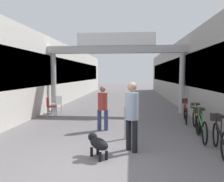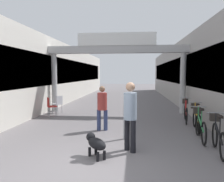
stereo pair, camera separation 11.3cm
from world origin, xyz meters
TOP-DOWN VIEW (x-y plane):
  - ground_plane at (0.00, 0.00)m, footprint 80.00×80.00m
  - storefront_left at (-5.09, 11.00)m, footprint 3.00×26.00m
  - storefront_right at (5.09, 11.00)m, footprint 3.00×26.00m
  - arcade_sign_gateway at (0.00, 6.84)m, footprint 7.40×0.47m
  - pedestrian_with_dog at (0.81, 1.09)m, footprint 0.48×0.48m
  - pedestrian_companion at (-0.22, 3.12)m, footprint 0.39×0.37m
  - dog_on_leash at (-0.01, 0.61)m, footprint 0.67×0.73m
  - bicycle_black_nearest at (3.03, 1.27)m, footprint 0.48×1.67m
  - bicycle_green_second at (2.92, 2.39)m, footprint 0.46×1.69m
  - bicycle_orange_third at (3.12, 3.51)m, footprint 0.46×1.68m
  - bicycle_red_farthest at (3.07, 4.93)m, footprint 0.48×1.67m
  - bollard_post_metal at (0.63, 2.15)m, footprint 0.10×0.10m
  - cafe_chair_red_nearer at (-3.01, 5.40)m, footprint 0.55×0.55m
  - cafe_chair_aluminium_farther at (-2.94, 6.23)m, footprint 0.55×0.55m

SIDE VIEW (x-z plane):
  - ground_plane at x=0.00m, z-range 0.00..0.00m
  - dog_on_leash at x=-0.01m, z-range 0.07..0.62m
  - bicycle_black_nearest at x=3.03m, z-range -0.05..0.93m
  - bicycle_green_second at x=2.92m, z-range -0.05..0.93m
  - bicycle_orange_third at x=3.12m, z-range -0.05..0.93m
  - bicycle_red_farthest at x=3.07m, z-range -0.05..0.93m
  - bollard_post_metal at x=0.63m, z-range 0.01..1.04m
  - cafe_chair_red_nearer at x=-3.01m, z-range 0.10..0.99m
  - cafe_chair_aluminium_farther at x=-2.94m, z-range 0.10..0.99m
  - pedestrian_companion at x=-0.22m, z-range 0.11..1.68m
  - pedestrian_with_dog at x=0.81m, z-range 0.14..1.92m
  - storefront_left at x=-5.09m, z-range 0.00..4.00m
  - storefront_right at x=5.09m, z-range 0.00..4.00m
  - arcade_sign_gateway at x=0.00m, z-range 0.85..4.93m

